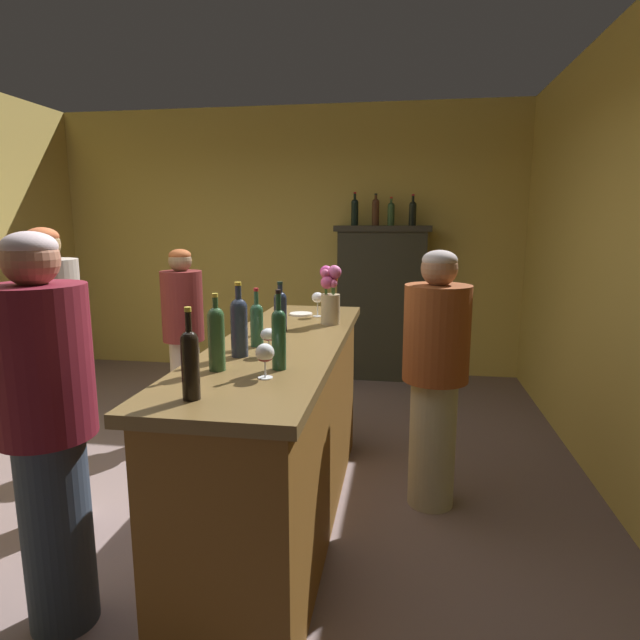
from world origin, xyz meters
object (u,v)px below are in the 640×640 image
object	(u,v)px
bar_counter	(283,433)
wine_bottle_merlot	(257,322)
wine_bottle_syrah	(279,336)
wine_glass_front	(318,298)
display_bottle_center	(391,213)
wine_glass_mid	(265,355)
patron_by_cabinet	(47,421)
bartender	(435,371)
display_bottle_left	(355,211)
wine_bottle_rose	(190,361)
display_cabinet	(381,300)
display_bottle_midleft	(376,211)
patron_near_entrance	(54,366)
wine_bottle_pinot	(280,309)
patron_in_navy	(184,334)
display_bottle_midright	(413,212)
wine_bottle_riesling	(216,336)
wine_glass_rear	(269,336)
wine_bottle_malbec	(239,324)
flower_arrangement	(330,292)
cheese_plate	(301,314)

from	to	relation	value
bar_counter	wine_bottle_merlot	bearing A→B (deg)	-120.14
wine_bottle_merlot	wine_bottle_syrah	bearing A→B (deg)	-62.32
wine_glass_front	bar_counter	bearing A→B (deg)	-95.80
display_bottle_center	wine_glass_mid	bearing A→B (deg)	-96.13
patron_by_cabinet	bartender	bearing A→B (deg)	-3.86
display_bottle_left	patron_by_cabinet	xyz separation A→B (m)	(-0.86, -3.83, -0.89)
wine_bottle_rose	display_cabinet	bearing A→B (deg)	82.72
wine_bottle_merlot	display_bottle_midleft	xyz separation A→B (m)	(0.42, 3.11, 0.61)
display_bottle_midleft	patron_by_cabinet	distance (m)	4.08
wine_bottle_rose	patron_near_entrance	distance (m)	1.42
bartender	wine_glass_front	bearing A→B (deg)	-36.19
wine_bottle_pinot	patron_in_navy	size ratio (longest dim) A/B	0.19
wine_glass_front	display_bottle_midright	size ratio (longest dim) A/B	0.51
wine_bottle_pinot	wine_bottle_riesling	size ratio (longest dim) A/B	0.87
wine_glass_mid	wine_glass_rear	size ratio (longest dim) A/B	1.09
wine_bottle_malbec	flower_arrangement	bearing A→B (deg)	70.36
display_cabinet	display_bottle_left	world-z (taller)	display_bottle_left
wine_bottle_merlot	display_bottle_midright	xyz separation A→B (m)	(0.80, 3.11, 0.60)
wine_bottle_pinot	patron_by_cabinet	world-z (taller)	patron_by_cabinet
display_bottle_midright	wine_bottle_rose	bearing A→B (deg)	-101.56
display_bottle_midleft	patron_near_entrance	xyz separation A→B (m)	(-1.55, -3.12, -0.88)
wine_bottle_rose	display_bottle_midleft	distance (m)	4.00
wine_bottle_malbec	wine_bottle_merlot	size ratio (longest dim) A/B	1.18
wine_bottle_syrah	flower_arrangement	xyz separation A→B (m)	(0.07, 1.05, 0.05)
wine_bottle_rose	bartender	distance (m)	1.66
display_cabinet	wine_bottle_rose	world-z (taller)	display_cabinet
wine_bottle_syrah	bartender	bearing A→B (deg)	51.64
patron_by_cabinet	display_bottle_left	bearing A→B (deg)	35.69
wine_bottle_rose	cheese_plate	bearing A→B (deg)	88.34
patron_near_entrance	patron_in_navy	world-z (taller)	patron_near_entrance
bar_counter	cheese_plate	world-z (taller)	cheese_plate
cheese_plate	patron_by_cabinet	bearing A→B (deg)	-113.02
bar_counter	display_cabinet	world-z (taller)	display_cabinet
cheese_plate	patron_near_entrance	size ratio (longest dim) A/B	0.09
wine_glass_rear	wine_glass_front	bearing A→B (deg)	86.92
wine_bottle_riesling	wine_glass_mid	distance (m)	0.25
wine_bottle_rose	display_bottle_left	size ratio (longest dim) A/B	0.96
display_bottle_midright	patron_in_navy	world-z (taller)	display_bottle_midright
wine_glass_rear	display_cabinet	bearing A→B (deg)	83.28
patron_in_navy	patron_by_cabinet	world-z (taller)	patron_by_cabinet
bar_counter	wine_glass_rear	size ratio (longest dim) A/B	17.88
wine_glass_rear	bartender	world-z (taller)	bartender
wine_bottle_syrah	display_bottle_midright	distance (m)	3.60
cheese_plate	display_bottle_midleft	world-z (taller)	display_bottle_midleft
wine_bottle_rose	wine_glass_front	bearing A→B (deg)	84.25
wine_glass_front	display_bottle_center	distance (m)	2.33
patron_by_cabinet	wine_bottle_pinot	bearing A→B (deg)	16.46
display_bottle_left	display_bottle_midleft	bearing A→B (deg)	0.00
wine_bottle_riesling	patron_near_entrance	bearing A→B (deg)	157.90
cheese_plate	patron_near_entrance	world-z (taller)	patron_near_entrance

